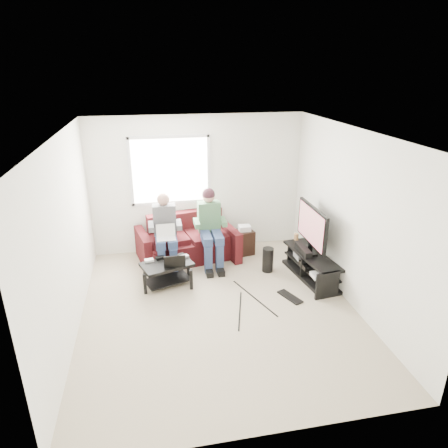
{
  "coord_description": "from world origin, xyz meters",
  "views": [
    {
      "loc": [
        -0.89,
        -5.01,
        3.39
      ],
      "look_at": [
        0.19,
        0.6,
        1.12
      ],
      "focal_mm": 32.0,
      "sensor_mm": 36.0,
      "label": 1
    }
  ],
  "objects_px": {
    "sofa": "(187,243)",
    "tv": "(312,227)",
    "coffee_table": "(167,269)",
    "end_table": "(244,241)",
    "subwoofer": "(268,260)",
    "tv_stand": "(311,267)"
  },
  "relations": [
    {
      "from": "sofa",
      "to": "tv_stand",
      "type": "xyz_separation_m",
      "value": [
        1.99,
        -1.18,
        -0.11
      ]
    },
    {
      "from": "tv_stand",
      "to": "subwoofer",
      "type": "height_order",
      "value": "tv_stand"
    },
    {
      "from": "subwoofer",
      "to": "sofa",
      "type": "bearing_deg",
      "value": 149.0
    },
    {
      "from": "sofa",
      "to": "tv",
      "type": "distance_m",
      "value": 2.34
    },
    {
      "from": "sofa",
      "to": "end_table",
      "type": "height_order",
      "value": "sofa"
    },
    {
      "from": "tv_stand",
      "to": "tv",
      "type": "height_order",
      "value": "tv"
    },
    {
      "from": "coffee_table",
      "to": "end_table",
      "type": "relative_size",
      "value": 1.59
    },
    {
      "from": "tv_stand",
      "to": "tv",
      "type": "relative_size",
      "value": 1.26
    },
    {
      "from": "tv",
      "to": "subwoofer",
      "type": "relative_size",
      "value": 2.5
    },
    {
      "from": "sofa",
      "to": "coffee_table",
      "type": "bearing_deg",
      "value": -114.32
    },
    {
      "from": "sofa",
      "to": "end_table",
      "type": "distance_m",
      "value": 1.1
    },
    {
      "from": "end_table",
      "to": "sofa",
      "type": "bearing_deg",
      "value": 179.09
    },
    {
      "from": "coffee_table",
      "to": "subwoofer",
      "type": "xyz_separation_m",
      "value": [
        1.77,
        0.15,
        -0.07
      ]
    },
    {
      "from": "tv",
      "to": "end_table",
      "type": "relative_size",
      "value": 1.91
    },
    {
      "from": "sofa",
      "to": "tv",
      "type": "xyz_separation_m",
      "value": [
        1.99,
        -1.08,
        0.59
      ]
    },
    {
      "from": "sofa",
      "to": "tv_stand",
      "type": "bearing_deg",
      "value": -30.62
    },
    {
      "from": "sofa",
      "to": "tv",
      "type": "relative_size",
      "value": 1.76
    },
    {
      "from": "end_table",
      "to": "tv",
      "type": "bearing_deg",
      "value": -50.08
    },
    {
      "from": "tv",
      "to": "end_table",
      "type": "bearing_deg",
      "value": 129.92
    },
    {
      "from": "subwoofer",
      "to": "tv_stand",
      "type": "bearing_deg",
      "value": -29.85
    },
    {
      "from": "sofa",
      "to": "tv",
      "type": "bearing_deg",
      "value": -28.48
    },
    {
      "from": "coffee_table",
      "to": "tv",
      "type": "relative_size",
      "value": 0.83
    }
  ]
}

